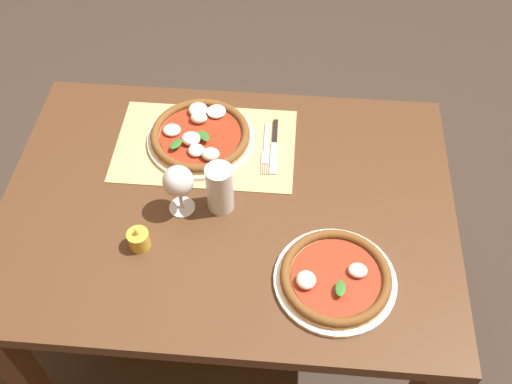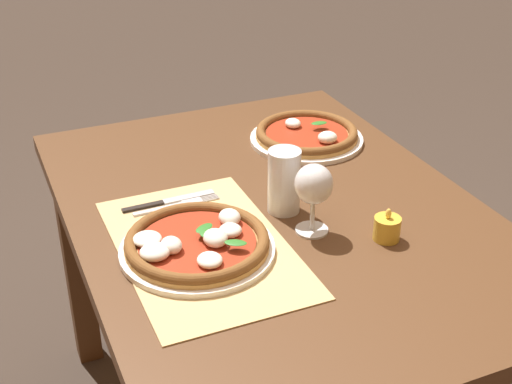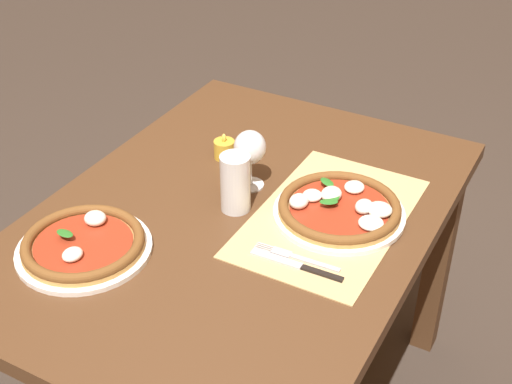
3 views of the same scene
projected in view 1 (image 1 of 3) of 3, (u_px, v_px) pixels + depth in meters
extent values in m
plane|color=#382D26|center=(235.00, 326.00, 2.19)|extent=(24.00, 24.00, 0.00)
cube|color=#4C301C|center=(228.00, 206.00, 1.63)|extent=(1.22, 0.88, 0.04)
cube|color=#4C301C|center=(397.00, 195.00, 2.13)|extent=(0.07, 0.07, 0.70)
cube|color=#4C301C|center=(93.00, 175.00, 2.19)|extent=(0.07, 0.07, 0.70)
cube|color=#4C301C|center=(26.00, 378.00, 1.71)|extent=(0.07, 0.07, 0.70)
cube|color=tan|center=(205.00, 145.00, 1.74)|extent=(0.52, 0.33, 0.00)
cylinder|color=white|center=(201.00, 139.00, 1.75)|extent=(0.31, 0.31, 0.01)
cylinder|color=tan|center=(201.00, 136.00, 1.74)|extent=(0.29, 0.29, 0.01)
torus|color=brown|center=(200.00, 134.00, 1.73)|extent=(0.29, 0.29, 0.02)
cylinder|color=maroon|center=(200.00, 135.00, 1.74)|extent=(0.24, 0.24, 0.00)
ellipsoid|color=silver|center=(211.00, 154.00, 1.67)|extent=(0.05, 0.04, 0.03)
ellipsoid|color=silver|center=(191.00, 139.00, 1.71)|extent=(0.06, 0.05, 0.03)
ellipsoid|color=silver|center=(198.00, 110.00, 1.78)|extent=(0.06, 0.06, 0.03)
ellipsoid|color=silver|center=(216.00, 111.00, 1.78)|extent=(0.06, 0.06, 0.02)
ellipsoid|color=silver|center=(199.00, 118.00, 1.76)|extent=(0.05, 0.04, 0.03)
ellipsoid|color=silver|center=(172.00, 130.00, 1.74)|extent=(0.05, 0.05, 0.02)
ellipsoid|color=silver|center=(196.00, 150.00, 1.68)|extent=(0.05, 0.05, 0.02)
ellipsoid|color=#286B23|center=(195.00, 135.00, 1.71)|extent=(0.05, 0.04, 0.00)
ellipsoid|color=#286B23|center=(176.00, 144.00, 1.69)|extent=(0.04, 0.05, 0.00)
ellipsoid|color=#286B23|center=(204.00, 136.00, 1.71)|extent=(0.04, 0.05, 0.00)
cylinder|color=white|center=(335.00, 280.00, 1.46)|extent=(0.30, 0.30, 0.01)
cylinder|color=tan|center=(335.00, 278.00, 1.45)|extent=(0.27, 0.27, 0.01)
torus|color=brown|center=(336.00, 276.00, 1.44)|extent=(0.27, 0.27, 0.02)
cylinder|color=maroon|center=(336.00, 277.00, 1.44)|extent=(0.22, 0.22, 0.00)
ellipsoid|color=silver|center=(358.00, 270.00, 1.44)|extent=(0.05, 0.04, 0.02)
ellipsoid|color=silver|center=(306.00, 280.00, 1.42)|extent=(0.05, 0.05, 0.03)
ellipsoid|color=#286B23|center=(341.00, 288.00, 1.40)|extent=(0.03, 0.05, 0.00)
cylinder|color=silver|center=(182.00, 207.00, 1.60)|extent=(0.07, 0.07, 0.00)
cylinder|color=silver|center=(181.00, 199.00, 1.57)|extent=(0.01, 0.01, 0.06)
ellipsoid|color=silver|center=(178.00, 181.00, 1.51)|extent=(0.08, 0.08, 0.08)
ellipsoid|color=#AD5B14|center=(178.00, 184.00, 1.52)|extent=(0.07, 0.07, 0.05)
cylinder|color=silver|center=(220.00, 188.00, 1.55)|extent=(0.07, 0.07, 0.15)
cylinder|color=black|center=(220.00, 192.00, 1.56)|extent=(0.07, 0.07, 0.12)
cylinder|color=silver|center=(219.00, 175.00, 1.51)|extent=(0.07, 0.07, 0.02)
cube|color=#B7B7BC|center=(266.00, 137.00, 1.76)|extent=(0.02, 0.12, 0.00)
cube|color=#B7B7BC|center=(265.00, 158.00, 1.71)|extent=(0.02, 0.05, 0.00)
cylinder|color=#B7B7BC|center=(261.00, 169.00, 1.68)|extent=(0.00, 0.04, 0.00)
cylinder|color=#B7B7BC|center=(263.00, 169.00, 1.68)|extent=(0.00, 0.04, 0.00)
cylinder|color=#B7B7BC|center=(266.00, 169.00, 1.68)|extent=(0.00, 0.04, 0.00)
cylinder|color=#B7B7BC|center=(268.00, 169.00, 1.68)|extent=(0.00, 0.04, 0.00)
cube|color=black|center=(275.00, 131.00, 1.77)|extent=(0.02, 0.10, 0.01)
cube|color=#B7B7BC|center=(274.00, 158.00, 1.71)|extent=(0.02, 0.12, 0.00)
cylinder|color=gold|center=(139.00, 240.00, 1.51)|extent=(0.06, 0.06, 0.05)
cylinder|color=silver|center=(139.00, 241.00, 1.51)|extent=(0.04, 0.04, 0.03)
ellipsoid|color=#F9C64C|center=(137.00, 232.00, 1.48)|extent=(0.01, 0.01, 0.02)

